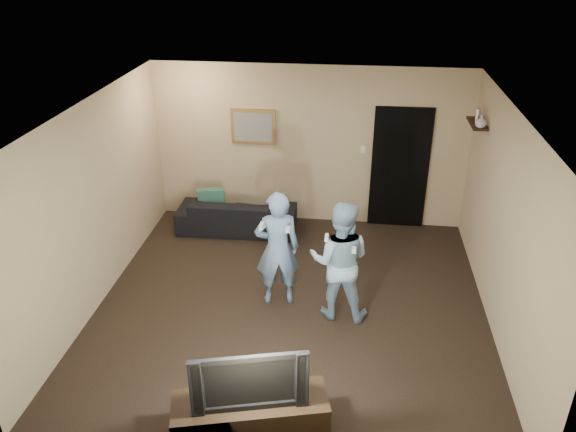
# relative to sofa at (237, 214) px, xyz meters

# --- Properties ---
(ground) EXTENTS (5.00, 5.00, 0.00)m
(ground) POSITION_rel_sofa_xyz_m (1.12, -1.98, -0.28)
(ground) COLOR black
(ground) RESTS_ON ground
(ceiling) EXTENTS (5.00, 5.00, 0.04)m
(ceiling) POSITION_rel_sofa_xyz_m (1.12, -1.98, 2.32)
(ceiling) COLOR silver
(ceiling) RESTS_ON wall_back
(wall_back) EXTENTS (5.00, 0.04, 2.60)m
(wall_back) POSITION_rel_sofa_xyz_m (1.12, 0.52, 1.02)
(wall_back) COLOR tan
(wall_back) RESTS_ON ground
(wall_front) EXTENTS (5.00, 0.04, 2.60)m
(wall_front) POSITION_rel_sofa_xyz_m (1.12, -4.48, 1.02)
(wall_front) COLOR tan
(wall_front) RESTS_ON ground
(wall_left) EXTENTS (0.04, 5.00, 2.60)m
(wall_left) POSITION_rel_sofa_xyz_m (-1.38, -1.98, 1.02)
(wall_left) COLOR tan
(wall_left) RESTS_ON ground
(wall_right) EXTENTS (0.04, 5.00, 2.60)m
(wall_right) POSITION_rel_sofa_xyz_m (3.62, -1.98, 1.02)
(wall_right) COLOR tan
(wall_right) RESTS_ON ground
(sofa) EXTENTS (1.91, 0.77, 0.55)m
(sofa) POSITION_rel_sofa_xyz_m (0.00, 0.00, 0.00)
(sofa) COLOR black
(sofa) RESTS_ON ground
(throw_pillow) EXTENTS (0.44, 0.21, 0.43)m
(throw_pillow) POSITION_rel_sofa_xyz_m (-0.41, 0.00, 0.20)
(throw_pillow) COLOR #1A4F3F
(throw_pillow) RESTS_ON sofa
(painting_frame) EXTENTS (0.72, 0.05, 0.57)m
(painting_frame) POSITION_rel_sofa_xyz_m (0.22, 0.50, 1.32)
(painting_frame) COLOR olive
(painting_frame) RESTS_ON wall_back
(painting_canvas) EXTENTS (0.62, 0.01, 0.47)m
(painting_canvas) POSITION_rel_sofa_xyz_m (0.22, 0.47, 1.32)
(painting_canvas) COLOR slate
(painting_canvas) RESTS_ON painting_frame
(doorway) EXTENTS (0.90, 0.06, 2.00)m
(doorway) POSITION_rel_sofa_xyz_m (2.57, 0.49, 0.72)
(doorway) COLOR black
(doorway) RESTS_ON ground
(light_switch) EXTENTS (0.08, 0.02, 0.12)m
(light_switch) POSITION_rel_sofa_xyz_m (1.97, 0.50, 1.02)
(light_switch) COLOR silver
(light_switch) RESTS_ON wall_back
(wall_shelf) EXTENTS (0.20, 0.60, 0.03)m
(wall_shelf) POSITION_rel_sofa_xyz_m (3.51, -0.18, 1.71)
(wall_shelf) COLOR black
(wall_shelf) RESTS_ON wall_right
(shelf_vase) EXTENTS (0.19, 0.19, 0.16)m
(shelf_vase) POSITION_rel_sofa_xyz_m (3.51, -0.39, 1.81)
(shelf_vase) COLOR silver
(shelf_vase) RESTS_ON wall_shelf
(shelf_figurine) EXTENTS (0.06, 0.06, 0.18)m
(shelf_figurine) POSITION_rel_sofa_xyz_m (3.51, -0.13, 1.82)
(shelf_figurine) COLOR silver
(shelf_figurine) RESTS_ON wall_shelf
(tv_console) EXTENTS (1.51, 0.81, 0.52)m
(tv_console) POSITION_rel_sofa_xyz_m (0.99, -4.20, -0.03)
(tv_console) COLOR black
(tv_console) RESTS_ON ground
(television) EXTENTS (1.06, 0.39, 0.61)m
(television) POSITION_rel_sofa_xyz_m (0.99, -4.20, 0.54)
(television) COLOR black
(television) RESTS_ON tv_console
(wii_player_left) EXTENTS (0.64, 0.54, 1.57)m
(wii_player_left) POSITION_rel_sofa_xyz_m (0.93, -1.89, 0.51)
(wii_player_left) COLOR #6889B4
(wii_player_left) RESTS_ON ground
(wii_player_right) EXTENTS (0.80, 0.65, 1.57)m
(wii_player_right) POSITION_rel_sofa_xyz_m (1.72, -2.09, 0.51)
(wii_player_right) COLOR #91B5D3
(wii_player_right) RESTS_ON ground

